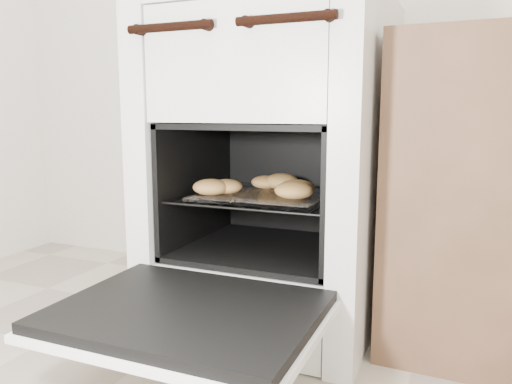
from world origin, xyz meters
TOP-DOWN VIEW (x-y plane):
  - stove at (-0.12, 1.14)m, footprint 0.65×0.73m
  - oven_door at (-0.12, 0.59)m, footprint 0.59×0.46m
  - oven_rack at (-0.12, 1.07)m, footprint 0.47×0.46m
  - foil_sheet at (-0.12, 1.04)m, footprint 0.37×0.33m
  - baked_rolls at (-0.12, 1.05)m, footprint 0.37×0.31m

SIDE VIEW (x-z plane):
  - oven_door at x=-0.12m, z-range 0.20..0.24m
  - oven_rack at x=-0.12m, z-range 0.40..0.41m
  - foil_sheet at x=-0.12m, z-range 0.41..0.42m
  - baked_rolls at x=-0.12m, z-range 0.42..0.47m
  - stove at x=-0.12m, z-range -0.01..0.99m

